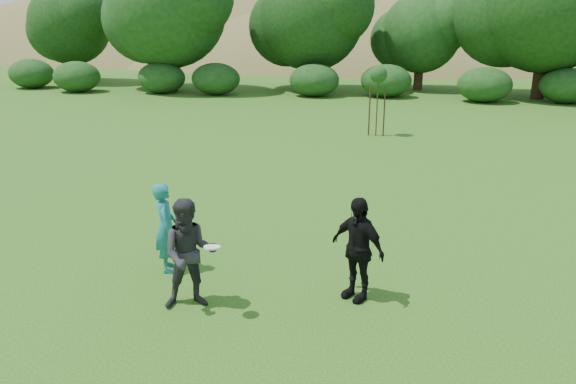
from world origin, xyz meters
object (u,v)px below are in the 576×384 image
Objects in this scene: player_grey at (190,254)px; sapling at (378,76)px; player_teal at (166,227)px; player_black at (357,249)px.

sapling is at bearing 60.24° from player_grey.
player_teal is 0.61× the size of sapling.
player_grey is at bearing -168.34° from player_teal.
player_grey is (0.99, -1.27, 0.08)m from player_teal.
sapling is (3.16, 13.86, 1.54)m from player_teal.
sapling is at bearing -39.17° from player_teal.
player_grey reaches higher than player_teal.
sapling is (2.16, 15.13, 1.47)m from player_grey.
player_teal is 1.61m from player_grey.
sapling is (-0.53, 14.26, 1.49)m from player_black.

